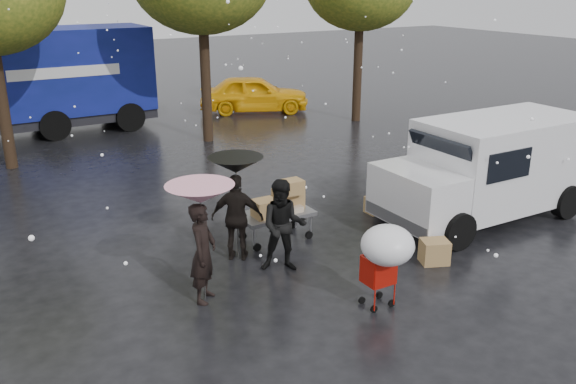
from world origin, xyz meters
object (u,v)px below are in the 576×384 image
person_black (237,218)px  white_van (490,167)px  blue_truck (33,83)px  yellow_taxi (254,94)px  person_pink (203,253)px  shopping_cart (386,249)px  vendor_cart (279,205)px

person_black → white_van: size_ratio=0.34×
blue_truck → yellow_taxi: 8.14m
person_pink → yellow_taxi: size_ratio=0.40×
white_van → blue_truck: bearing=119.2°
yellow_taxi → person_pink: bearing=174.2°
shopping_cart → white_van: bearing=24.5°
person_black → vendor_cart: person_black is taller
vendor_cart → blue_truck: size_ratio=0.18×
person_pink → yellow_taxi: 15.09m
white_van → shopping_cart: bearing=-155.5°
person_pink → vendor_cart: bearing=-15.3°
person_pink → vendor_cart: 2.79m
person_black → vendor_cart: bearing=-125.1°
person_black → shopping_cart: bearing=146.8°
person_black → white_van: white_van is taller
white_van → yellow_taxi: (0.73, 12.68, -0.43)m
person_black → shopping_cart: size_ratio=1.14×
person_black → person_pink: bearing=79.0°
vendor_cart → person_black: bearing=-159.6°
vendor_cart → blue_truck: bearing=102.9°
person_black → shopping_cart: (1.18, -2.89, 0.23)m
person_black → vendor_cart: size_ratio=1.10×
person_pink → shopping_cart: 2.93m
blue_truck → white_van: bearing=-60.8°
person_pink → white_van: (6.91, 0.33, 0.31)m
white_van → blue_truck: 15.03m
vendor_cart → yellow_taxi: (5.33, 11.44, -0.00)m
yellow_taxi → person_black: bearing=176.0°
person_pink → blue_truck: size_ratio=0.21×
vendor_cart → white_van: white_van is taller
person_pink → vendor_cart: size_ratio=1.12×
person_black → white_van: bearing=-153.5°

